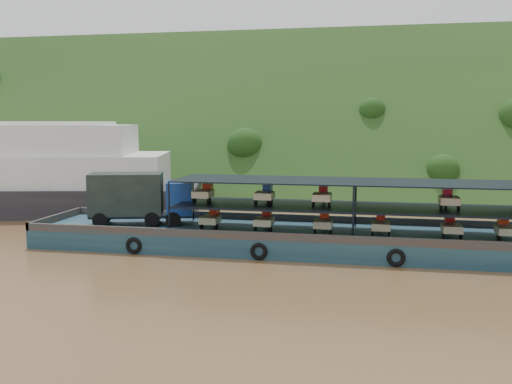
# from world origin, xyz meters

# --- Properties ---
(ground) EXTENTS (160.00, 160.00, 0.00)m
(ground) POSITION_xyz_m (0.00, 0.00, 0.00)
(ground) COLOR brown
(ground) RESTS_ON ground
(hillside) EXTENTS (140.00, 39.60, 39.60)m
(hillside) POSITION_xyz_m (0.00, 36.00, 0.00)
(hillside) COLOR #1C3A15
(hillside) RESTS_ON ground
(cargo_barge) EXTENTS (35.00, 7.18, 4.75)m
(cargo_barge) POSITION_xyz_m (0.57, -0.66, 1.17)
(cargo_barge) COLOR #132D44
(cargo_barge) RESTS_ON ground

